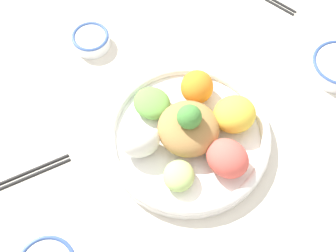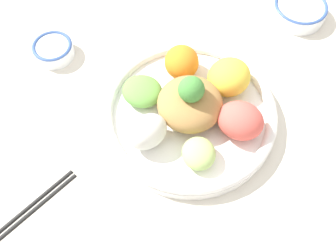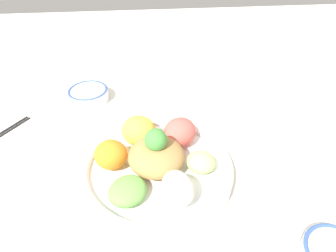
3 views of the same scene
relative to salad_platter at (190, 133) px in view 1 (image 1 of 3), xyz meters
name	(u,v)px [view 1 (image 1 of 3)]	position (x,y,z in m)	size (l,w,h in m)	color
ground_plane	(190,140)	(0.00, 0.00, -0.03)	(2.40, 2.40, 0.00)	silver
salad_platter	(190,133)	(0.00, 0.00, 0.00)	(0.32, 0.32, 0.12)	white
sauce_bowl_dark	(91,40)	(0.22, -0.22, -0.01)	(0.08, 0.08, 0.03)	white
chopsticks_pair_near	(17,178)	(0.32, 0.10, -0.03)	(0.19, 0.11, 0.01)	black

